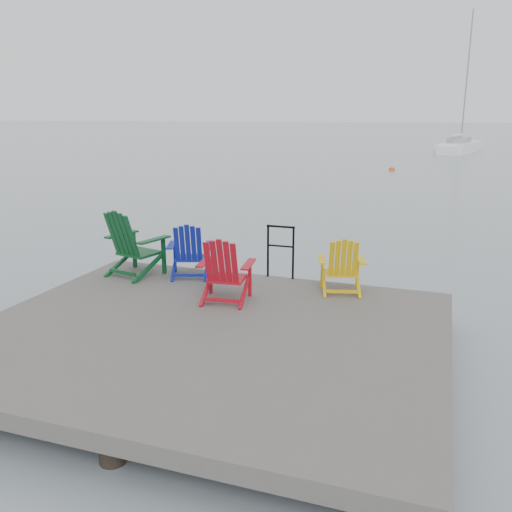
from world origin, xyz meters
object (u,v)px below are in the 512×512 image
(handrail, at_px, (281,247))
(chair_red, at_px, (225,270))
(sailboat_near, at_px, (459,148))
(buoy_b, at_px, (392,170))
(chair_blue, at_px, (189,250))
(chair_green, at_px, (132,243))
(chair_yellow, at_px, (342,265))

(handrail, height_order, chair_red, chair_red)
(sailboat_near, relative_size, buoy_b, 30.54)
(chair_blue, height_order, buoy_b, chair_blue)
(handrail, height_order, sailboat_near, sailboat_near)
(sailboat_near, bearing_deg, chair_blue, -84.23)
(chair_green, bearing_deg, chair_yellow, 18.30)
(chair_blue, bearing_deg, handrail, -1.95)
(chair_blue, relative_size, buoy_b, 2.42)
(handrail, height_order, chair_blue, chair_blue)
(chair_yellow, distance_m, buoy_b, 24.58)
(handrail, relative_size, chair_green, 0.79)
(chair_red, height_order, chair_yellow, chair_red)
(chair_blue, relative_size, sailboat_near, 0.08)
(chair_green, bearing_deg, handrail, 30.65)
(sailboat_near, bearing_deg, buoy_b, -89.95)
(chair_red, distance_m, chair_yellow, 1.82)
(chair_blue, height_order, chair_red, chair_red)
(chair_red, bearing_deg, handrail, 65.46)
(chair_red, relative_size, chair_yellow, 1.10)
(chair_green, height_order, chair_yellow, chair_green)
(chair_green, xyz_separation_m, chair_yellow, (3.53, 0.24, -0.12))
(chair_green, relative_size, sailboat_near, 0.10)
(handrail, xyz_separation_m, chair_yellow, (1.12, -0.46, -0.09))
(handrail, distance_m, chair_green, 2.51)
(chair_green, xyz_separation_m, buoy_b, (1.97, 24.75, -1.07))
(chair_yellow, xyz_separation_m, sailboat_near, (2.34, 42.34, -0.59))
(chair_yellow, xyz_separation_m, buoy_b, (-1.56, 24.51, -0.95))
(chair_red, height_order, sailboat_near, sailboat_near)
(handrail, height_order, chair_green, chair_green)
(chair_red, relative_size, buoy_b, 2.55)
(chair_blue, bearing_deg, buoy_b, 67.95)
(chair_green, relative_size, buoy_b, 2.95)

